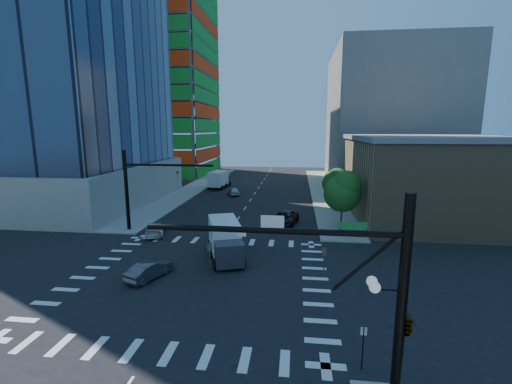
# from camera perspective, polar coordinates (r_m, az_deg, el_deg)

# --- Properties ---
(ground) EXTENTS (160.00, 160.00, 0.00)m
(ground) POSITION_cam_1_polar(r_m,az_deg,el_deg) (27.74, -9.54, -13.99)
(ground) COLOR black
(ground) RESTS_ON ground
(road_markings) EXTENTS (20.00, 20.00, 0.01)m
(road_markings) POSITION_cam_1_polar(r_m,az_deg,el_deg) (27.74, -9.54, -13.98)
(road_markings) COLOR silver
(road_markings) RESTS_ON ground
(sidewalk_ne) EXTENTS (5.00, 60.00, 0.15)m
(sidewalk_ne) POSITION_cam_1_polar(r_m,az_deg,el_deg) (65.38, 11.20, 0.26)
(sidewalk_ne) COLOR gray
(sidewalk_ne) RESTS_ON ground
(sidewalk_nw) EXTENTS (5.00, 60.00, 0.15)m
(sidewalk_nw) POSITION_cam_1_polar(r_m,az_deg,el_deg) (68.14, -10.25, 0.70)
(sidewalk_nw) COLOR gray
(sidewalk_nw) RESTS_ON ground
(construction_building) EXTENTS (25.16, 34.50, 70.60)m
(construction_building) POSITION_cam_1_polar(r_m,az_deg,el_deg) (93.81, -15.85, 18.16)
(construction_building) COLOR slate
(construction_building) RESTS_ON ground
(commercial_building) EXTENTS (20.50, 22.50, 10.60)m
(commercial_building) POSITION_cam_1_polar(r_m,az_deg,el_deg) (49.81, 27.49, 2.23)
(commercial_building) COLOR #927955
(commercial_building) RESTS_ON ground
(bg_building_ne) EXTENTS (24.00, 30.00, 28.00)m
(bg_building_ne) POSITION_cam_1_polar(r_m,az_deg,el_deg) (81.62, 21.17, 11.58)
(bg_building_ne) COLOR slate
(bg_building_ne) RESTS_ON ground
(signal_mast_se) EXTENTS (10.51, 2.48, 9.00)m
(signal_mast_se) POSITION_cam_1_polar(r_m,az_deg,el_deg) (14.57, 19.65, -16.27)
(signal_mast_se) COLOR black
(signal_mast_se) RESTS_ON sidewalk_se
(signal_mast_nw) EXTENTS (10.20, 0.40, 9.00)m
(signal_mast_nw) POSITION_cam_1_polar(r_m,az_deg,el_deg) (40.13, -18.94, 1.40)
(signal_mast_nw) COLOR black
(signal_mast_nw) RESTS_ON sidewalk_nw
(tree_south) EXTENTS (4.16, 4.16, 6.82)m
(tree_south) POSITION_cam_1_polar(r_m,az_deg,el_deg) (39.03, 14.43, 0.19)
(tree_south) COLOR #382316
(tree_south) RESTS_ON sidewalk_ne
(tree_north) EXTENTS (3.54, 3.52, 5.78)m
(tree_north) POSITION_cam_1_polar(r_m,az_deg,el_deg) (50.94, 13.00, 1.80)
(tree_north) COLOR #382316
(tree_north) RESTS_ON sidewalk_ne
(no_parking_sign) EXTENTS (0.30, 0.06, 2.20)m
(no_parking_sign) POSITION_cam_1_polar(r_m,az_deg,el_deg) (18.50, 17.41, -22.91)
(no_parking_sign) COLOR black
(no_parking_sign) RESTS_ON ground
(car_nb_far) EXTENTS (3.78, 6.19, 1.60)m
(car_nb_far) POSITION_cam_1_polar(r_m,az_deg,el_deg) (41.51, 4.75, -4.40)
(car_nb_far) COLOR black
(car_nb_far) RESTS_ON ground
(car_sb_near) EXTENTS (3.18, 4.92, 1.33)m
(car_sb_near) POSITION_cam_1_polar(r_m,az_deg,el_deg) (39.15, -16.40, -5.92)
(car_sb_near) COLOR silver
(car_sb_near) RESTS_ON ground
(car_sb_mid) EXTENTS (3.01, 4.33, 1.37)m
(car_sb_mid) POSITION_cam_1_polar(r_m,az_deg,el_deg) (59.93, -3.77, 0.11)
(car_sb_mid) COLOR #AFB2B7
(car_sb_mid) RESTS_ON ground
(car_sb_cross) EXTENTS (2.83, 4.31, 1.34)m
(car_sb_cross) POSITION_cam_1_polar(r_m,az_deg,el_deg) (28.38, -17.30, -12.28)
(car_sb_cross) COLOR #47464B
(car_sb_cross) RESTS_ON ground
(box_truck_near) EXTENTS (4.53, 6.74, 3.26)m
(box_truck_near) POSITION_cam_1_polar(r_m,az_deg,el_deg) (30.86, -5.08, -8.44)
(box_truck_near) COLOR black
(box_truck_near) RESTS_ON ground
(box_truck_far) EXTENTS (3.41, 6.66, 3.35)m
(box_truck_far) POSITION_cam_1_polar(r_m,az_deg,el_deg) (67.69, -6.02, 1.96)
(box_truck_far) COLOR black
(box_truck_far) RESTS_ON ground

